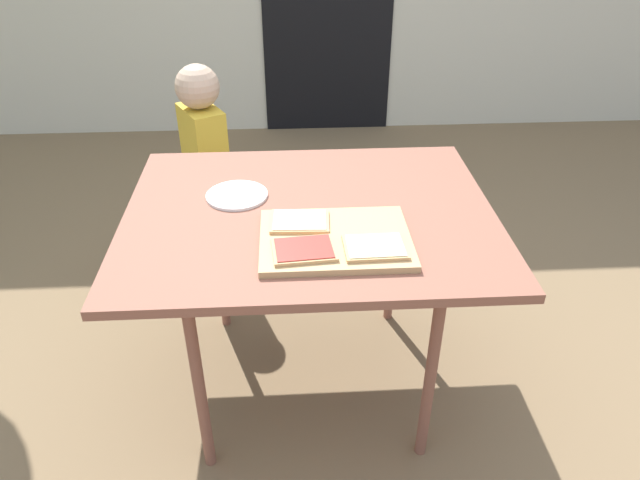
{
  "coord_description": "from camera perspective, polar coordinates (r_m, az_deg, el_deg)",
  "views": [
    {
      "loc": [
        -0.06,
        -1.62,
        1.68
      ],
      "look_at": [
        0.03,
        0.0,
        0.64
      ],
      "focal_mm": 32.93,
      "sensor_mm": 36.0,
      "label": 1
    }
  ],
  "objects": [
    {
      "name": "ground_plane",
      "position": [
        2.34,
        -0.84,
        -13.34
      ],
      "size": [
        16.0,
        16.0,
        0.0
      ],
      "primitive_type": "plane",
      "color": "#7A6245"
    },
    {
      "name": "pizza_slice_near_left",
      "position": [
        1.63,
        -1.57,
        -0.94
      ],
      "size": [
        0.19,
        0.15,
        0.01
      ],
      "color": "tan",
      "rests_on": "cutting_board"
    },
    {
      "name": "plate_white_left",
      "position": [
        1.97,
        -8.08,
        4.33
      ],
      "size": [
        0.2,
        0.2,
        0.01
      ],
      "primitive_type": "cylinder",
      "color": "white",
      "rests_on": "dining_table"
    },
    {
      "name": "cutting_board",
      "position": [
        1.71,
        1.5,
        0.06
      ],
      "size": [
        0.44,
        0.34,
        0.02
      ],
      "primitive_type": "cube",
      "color": "tan",
      "rests_on": "dining_table"
    },
    {
      "name": "pizza_slice_near_right",
      "position": [
        1.65,
        5.38,
        -0.68
      ],
      "size": [
        0.18,
        0.14,
        0.01
      ],
      "color": "tan",
      "rests_on": "cutting_board"
    },
    {
      "name": "dining_table",
      "position": [
        1.9,
        -1.01,
        1.45
      ],
      "size": [
        1.18,
        0.94,
        0.75
      ],
      "color": "brown",
      "rests_on": "ground"
    },
    {
      "name": "child_left",
      "position": [
        2.72,
        -11.1,
        8.11
      ],
      "size": [
        0.24,
        0.28,
        0.99
      ],
      "color": "#3A2936",
      "rests_on": "ground"
    },
    {
      "name": "pizza_slice_far_left",
      "position": [
        1.77,
        -1.98,
        1.84
      ],
      "size": [
        0.18,
        0.14,
        0.01
      ],
      "color": "tan",
      "rests_on": "cutting_board"
    }
  ]
}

